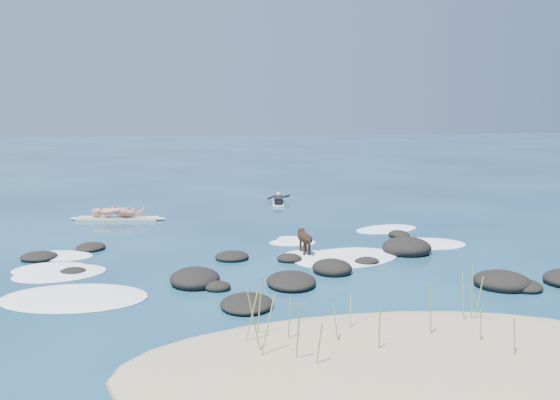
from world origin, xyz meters
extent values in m
plane|color=#0A2642|center=(0.00, 0.00, 0.00)|extent=(160.00, 160.00, 0.00)
ellipsoid|color=#9E8966|center=(0.00, -8.20, 0.00)|extent=(9.00, 4.40, 0.60)
cylinder|color=#7A9A4A|center=(2.00, -7.26, 0.70)|extent=(0.10, 0.13, 1.15)
cylinder|color=#7A9A4A|center=(2.16, -7.23, 0.58)|extent=(0.09, 0.16, 0.92)
cylinder|color=#7A9A4A|center=(-2.19, -8.05, 0.72)|extent=(0.27, 0.13, 1.18)
cylinder|color=#7A9A4A|center=(-1.61, -8.55, 0.67)|extent=(0.03, 0.29, 1.09)
cylinder|color=#7A9A4A|center=(-2.17, -7.55, 0.62)|extent=(0.26, 0.05, 0.98)
cylinder|color=#7A9A4A|center=(-1.96, -7.23, 0.72)|extent=(0.08, 0.31, 1.18)
cylinder|color=#7A9A4A|center=(0.85, -7.96, 0.65)|extent=(0.13, 0.13, 1.05)
cylinder|color=#7A9A4A|center=(-0.24, -8.41, 0.55)|extent=(0.05, 0.07, 0.86)
cylinder|color=#7A9A4A|center=(1.79, -8.97, 0.48)|extent=(0.04, 0.10, 0.72)
cylinder|color=#7A9A4A|center=(-0.36, -7.30, 0.47)|extent=(0.09, 0.15, 0.70)
cylinder|color=#7A9A4A|center=(-1.53, -7.61, 0.55)|extent=(0.05, 0.14, 0.86)
cylinder|color=#7A9A4A|center=(1.82, -7.27, 0.63)|extent=(0.12, 0.06, 1.02)
cylinder|color=#7A9A4A|center=(-2.02, -8.22, 0.69)|extent=(0.27, 0.04, 1.12)
cylinder|color=#7A9A4A|center=(1.54, -8.38, 0.47)|extent=(0.08, 0.05, 0.70)
cylinder|color=#7A9A4A|center=(-0.81, -7.92, 0.52)|extent=(0.12, 0.11, 0.80)
cylinder|color=#7A9A4A|center=(-1.33, -8.75, 0.52)|extent=(0.10, 0.12, 0.80)
ellipsoid|color=black|center=(-1.85, -4.98, 0.07)|extent=(1.40, 1.59, 0.29)
ellipsoid|color=black|center=(-2.77, -3.00, 0.12)|extent=(1.29, 1.52, 0.48)
ellipsoid|color=black|center=(-5.52, 1.33, 0.06)|extent=(1.03, 1.19, 0.23)
ellipsoid|color=black|center=(-5.71, -1.41, 0.04)|extent=(0.80, 0.85, 0.17)
ellipsoid|color=black|center=(-6.80, 0.34, 0.07)|extent=(1.16, 1.13, 0.27)
ellipsoid|color=black|center=(-2.30, -3.61, 0.07)|extent=(0.67, 0.62, 0.26)
ellipsoid|color=black|center=(-0.62, -3.22, 0.05)|extent=(0.84, 0.91, 0.19)
ellipsoid|color=black|center=(4.18, -4.71, 0.12)|extent=(1.72, 1.75, 0.48)
ellipsoid|color=black|center=(4.60, -4.96, 0.07)|extent=(1.03, 1.18, 0.26)
ellipsoid|color=black|center=(0.70, -2.65, 0.11)|extent=(1.05, 1.19, 0.43)
ellipsoid|color=black|center=(-0.57, -3.57, 0.09)|extent=(1.39, 1.68, 0.35)
ellipsoid|color=black|center=(-1.60, -0.72, 0.07)|extent=(1.26, 1.28, 0.27)
ellipsoid|color=black|center=(4.07, 1.15, 0.07)|extent=(0.80, 0.88, 0.29)
ellipsoid|color=black|center=(3.42, -0.99, 0.15)|extent=(1.90, 1.91, 0.59)
ellipsoid|color=black|center=(-0.10, -1.28, 0.07)|extent=(0.89, 0.87, 0.26)
ellipsoid|color=black|center=(1.87, -1.97, 0.06)|extent=(0.76, 0.67, 0.22)
ellipsoid|color=white|center=(4.14, 2.40, 0.01)|extent=(2.74, 2.13, 0.12)
ellipsoid|color=white|center=(-6.02, -1.42, 0.01)|extent=(2.66, 2.24, 0.12)
ellipsoid|color=white|center=(1.52, -1.28, 0.01)|extent=(3.78, 3.22, 0.12)
ellipsoid|color=white|center=(-5.44, -3.61, 0.01)|extent=(3.60, 2.81, 0.12)
ellipsoid|color=white|center=(-6.32, -0.92, 0.01)|extent=(1.91, 1.52, 0.12)
ellipsoid|color=white|center=(-6.28, 0.59, 0.01)|extent=(2.23, 1.89, 0.12)
ellipsoid|color=white|center=(0.44, 0.96, 0.01)|extent=(1.44, 1.13, 0.12)
ellipsoid|color=white|center=(1.67, -0.86, 0.01)|extent=(1.60, 1.24, 0.12)
ellipsoid|color=white|center=(4.50, -0.03, 0.01)|extent=(2.66, 2.20, 0.12)
ellipsoid|color=white|center=(0.67, 1.19, 0.01)|extent=(1.49, 1.80, 0.12)
ellipsoid|color=white|center=(0.48, -0.59, 0.01)|extent=(1.10, 0.90, 0.12)
cube|color=beige|center=(-4.96, 6.22, 0.06)|extent=(3.04, 1.25, 0.10)
ellipsoid|color=beige|center=(-3.51, 5.90, 0.06)|extent=(0.65, 0.46, 0.11)
ellipsoid|color=beige|center=(-6.41, 6.54, 0.06)|extent=(0.65, 0.46, 0.11)
imported|color=#B1725D|center=(-4.96, 6.22, 1.07)|extent=(0.61, 0.79, 1.93)
cube|color=white|center=(1.72, 8.96, 0.05)|extent=(0.90, 2.16, 0.08)
ellipsoid|color=white|center=(1.94, 9.99, 0.05)|extent=(0.34, 0.50, 0.08)
cube|color=black|center=(1.72, 8.96, 0.19)|extent=(0.64, 1.34, 0.21)
sphere|color=tan|center=(1.87, 9.69, 0.31)|extent=(0.26, 0.26, 0.22)
cylinder|color=black|center=(1.64, 9.89, 0.18)|extent=(0.54, 0.19, 0.24)
cylinder|color=black|center=(2.17, 9.78, 0.18)|extent=(0.48, 0.37, 0.24)
cube|color=black|center=(1.57, 8.26, 0.15)|extent=(0.43, 0.58, 0.13)
cylinder|color=black|center=(0.48, -0.69, 0.49)|extent=(0.29, 0.58, 0.28)
sphere|color=black|center=(0.48, -0.43, 0.49)|extent=(0.30, 0.30, 0.29)
sphere|color=black|center=(0.49, -0.95, 0.49)|extent=(0.27, 0.27, 0.27)
sphere|color=black|center=(0.48, -0.26, 0.59)|extent=(0.21, 0.21, 0.21)
cone|color=black|center=(0.48, -0.13, 0.58)|extent=(0.11, 0.13, 0.11)
cone|color=black|center=(0.42, -0.27, 0.68)|extent=(0.10, 0.07, 0.10)
cone|color=black|center=(0.53, -0.27, 0.68)|extent=(0.10, 0.07, 0.10)
cylinder|color=black|center=(0.41, -0.49, 0.19)|extent=(0.07, 0.07, 0.38)
cylinder|color=black|center=(0.56, -0.49, 0.19)|extent=(0.07, 0.07, 0.38)
cylinder|color=black|center=(0.41, -0.89, 0.19)|extent=(0.07, 0.07, 0.38)
cylinder|color=black|center=(0.56, -0.89, 0.19)|extent=(0.07, 0.07, 0.38)
cylinder|color=black|center=(0.49, -1.08, 0.54)|extent=(0.05, 0.28, 0.16)
camera|label=1|loc=(-3.74, -17.39, 4.07)|focal=40.00mm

